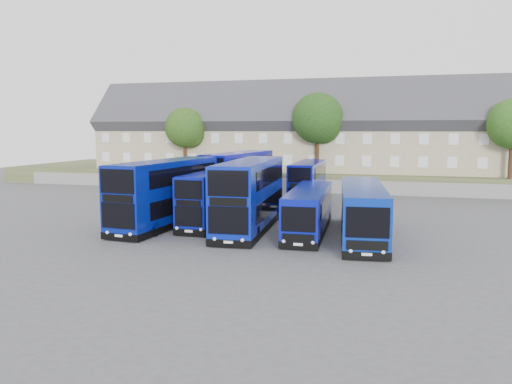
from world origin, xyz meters
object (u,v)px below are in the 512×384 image
(dd_front_mid, at_px, (214,199))
(tree_west, at_px, (186,129))
(coach_east_a, at_px, (309,211))
(tree_mid, at_px, (319,120))
(dd_front_left, at_px, (166,194))

(dd_front_mid, relative_size, tree_west, 1.28)
(coach_east_a, relative_size, tree_west, 1.45)
(dd_front_mid, bearing_deg, tree_mid, 78.58)
(dd_front_left, height_order, tree_mid, tree_mid)
(dd_front_left, xyz_separation_m, dd_front_mid, (3.19, 1.44, -0.43))
(dd_front_left, bearing_deg, coach_east_a, 5.78)
(coach_east_a, distance_m, tree_mid, 24.50)
(dd_front_left, distance_m, tree_west, 25.03)
(tree_west, distance_m, tree_mid, 16.04)
(coach_east_a, bearing_deg, tree_west, 126.38)
(dd_front_mid, bearing_deg, dd_front_left, -155.60)
(dd_front_mid, bearing_deg, coach_east_a, -9.53)
(dd_front_left, bearing_deg, tree_mid, 76.63)
(tree_west, bearing_deg, dd_front_mid, -62.10)
(dd_front_left, distance_m, dd_front_mid, 3.52)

